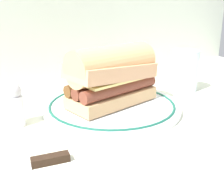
{
  "coord_description": "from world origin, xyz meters",
  "views": [
    {
      "loc": [
        -0.27,
        -0.44,
        0.22
      ],
      "look_at": [
        0.03,
        0.04,
        0.04
      ],
      "focal_mm": 44.35,
      "sensor_mm": 36.0,
      "label": 1
    }
  ],
  "objects_px": {
    "salt_shaker": "(14,105)",
    "butter_knife": "(25,165)",
    "plate": "(112,106)",
    "sausage_sandwich": "(112,75)",
    "drinking_glass": "(184,73)"
  },
  "relations": [
    {
      "from": "sausage_sandwich",
      "to": "butter_knife",
      "type": "xyz_separation_m",
      "value": [
        -0.22,
        -0.13,
        -0.07
      ]
    },
    {
      "from": "sausage_sandwich",
      "to": "drinking_glass",
      "type": "distance_m",
      "value": 0.24
    },
    {
      "from": "plate",
      "to": "salt_shaker",
      "type": "xyz_separation_m",
      "value": [
        -0.2,
        0.02,
        0.03
      ]
    },
    {
      "from": "salt_shaker",
      "to": "butter_knife",
      "type": "xyz_separation_m",
      "value": [
        -0.02,
        -0.15,
        -0.04
      ]
    },
    {
      "from": "drinking_glass",
      "to": "butter_knife",
      "type": "distance_m",
      "value": 0.49
    },
    {
      "from": "plate",
      "to": "salt_shaker",
      "type": "bearing_deg",
      "value": 173.69
    },
    {
      "from": "plate",
      "to": "butter_knife",
      "type": "bearing_deg",
      "value": -149.68
    },
    {
      "from": "plate",
      "to": "butter_knife",
      "type": "relative_size",
      "value": 1.89
    },
    {
      "from": "plate",
      "to": "drinking_glass",
      "type": "height_order",
      "value": "drinking_glass"
    },
    {
      "from": "sausage_sandwich",
      "to": "drinking_glass",
      "type": "relative_size",
      "value": 1.96
    },
    {
      "from": "salt_shaker",
      "to": "butter_knife",
      "type": "bearing_deg",
      "value": -98.78
    },
    {
      "from": "drinking_glass",
      "to": "butter_knife",
      "type": "bearing_deg",
      "value": -161.55
    },
    {
      "from": "plate",
      "to": "sausage_sandwich",
      "type": "height_order",
      "value": "sausage_sandwich"
    },
    {
      "from": "sausage_sandwich",
      "to": "salt_shaker",
      "type": "distance_m",
      "value": 0.2
    },
    {
      "from": "plate",
      "to": "sausage_sandwich",
      "type": "bearing_deg",
      "value": 0.0
    }
  ]
}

